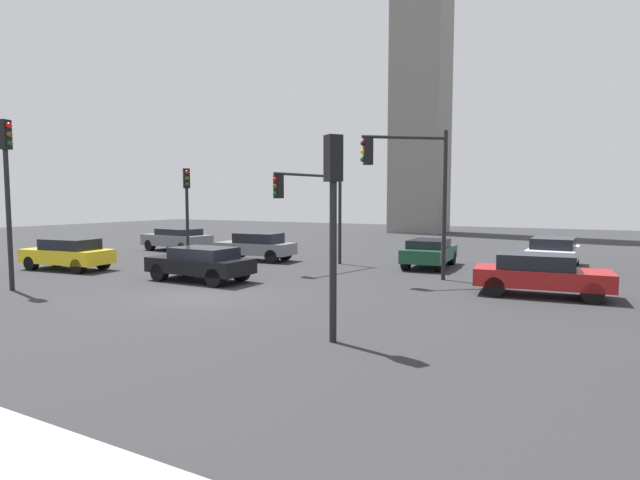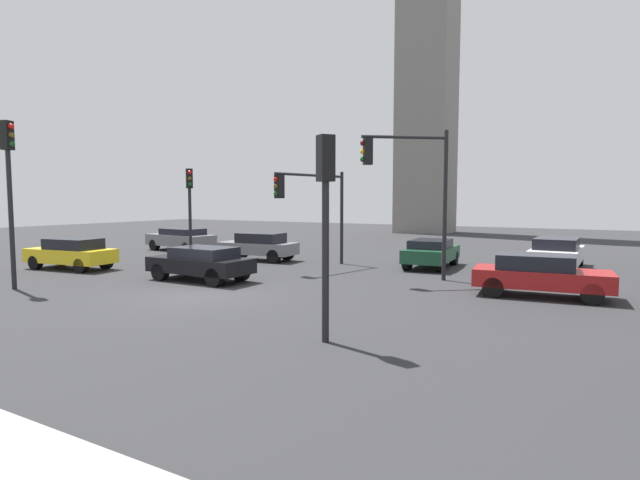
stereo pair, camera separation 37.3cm
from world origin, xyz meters
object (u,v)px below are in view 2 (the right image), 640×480
at_px(traffic_light_1, 311,197).
at_px(car_2, 181,239).
at_px(traffic_light_0, 325,198).
at_px(traffic_light_2, 9,174).
at_px(car_4, 201,262).
at_px(car_1, 259,246).
at_px(car_5, 431,252).
at_px(car_3, 71,253).
at_px(car_6, 557,252).
at_px(traffic_light_4, 190,196).
at_px(car_0, 539,274).
at_px(traffic_light_3, 409,175).

distance_m(traffic_light_1, car_2, 11.64).
xyz_separation_m(traffic_light_0, traffic_light_2, (-12.72, 0.29, 0.85)).
height_order(traffic_light_2, car_4, traffic_light_2).
distance_m(car_1, car_5, 8.81).
distance_m(traffic_light_0, car_4, 9.90).
distance_m(traffic_light_0, traffic_light_2, 12.75).
height_order(car_3, car_5, car_3).
distance_m(car_1, car_6, 14.39).
relative_size(traffic_light_4, car_2, 1.01).
height_order(traffic_light_0, car_4, traffic_light_0).
height_order(traffic_light_0, traffic_light_2, traffic_light_2).
distance_m(car_0, car_4, 12.18).
distance_m(car_0, car_2, 21.48).
bearing_deg(traffic_light_3, car_3, -20.88).
relative_size(car_3, car_5, 1.04).
bearing_deg(car_6, traffic_light_2, 134.98).
bearing_deg(car_6, car_2, 99.00).
xyz_separation_m(traffic_light_4, car_5, (11.62, 3.59, -2.60)).
xyz_separation_m(traffic_light_0, traffic_light_4, (-13.22, 9.48, 0.12)).
height_order(traffic_light_4, car_5, traffic_light_4).
distance_m(traffic_light_1, traffic_light_3, 5.31).
bearing_deg(traffic_light_2, car_1, 64.23).
relative_size(traffic_light_1, car_3, 1.05).
distance_m(traffic_light_0, car_6, 16.18).
relative_size(traffic_light_2, car_5, 1.42).
bearing_deg(car_4, car_1, -72.08).
height_order(traffic_light_4, car_1, traffic_light_4).
distance_m(traffic_light_2, car_0, 18.30).
bearing_deg(car_6, car_4, 133.96).
relative_size(traffic_light_3, car_5, 1.41).
xyz_separation_m(traffic_light_2, car_6, (16.21, 15.32, -3.31)).
xyz_separation_m(car_0, car_1, (-13.80, 3.36, 0.03)).
height_order(car_1, car_5, car_1).
xyz_separation_m(car_1, car_3, (-5.41, -6.87, -0.02)).
height_order(traffic_light_2, car_6, traffic_light_2).
bearing_deg(car_3, car_1, -135.07).
xyz_separation_m(car_3, car_5, (14.04, 8.62, -0.02)).
bearing_deg(traffic_light_0, traffic_light_3, -47.59).
height_order(traffic_light_1, car_4, traffic_light_1).
height_order(traffic_light_4, car_4, traffic_light_4).
xyz_separation_m(traffic_light_2, car_5, (11.11, 12.78, -3.33)).
bearing_deg(car_0, car_2, 161.30).
distance_m(traffic_light_1, traffic_light_2, 11.71).
distance_m(traffic_light_1, car_5, 6.15).
xyz_separation_m(traffic_light_4, car_3, (-2.43, -5.04, -2.58)).
xyz_separation_m(car_3, car_4, (7.42, 0.46, -0.02)).
bearing_deg(traffic_light_4, car_0, 34.14).
bearing_deg(traffic_light_1, traffic_light_3, 89.10).
height_order(traffic_light_1, traffic_light_3, traffic_light_3).
height_order(traffic_light_4, car_0, traffic_light_4).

